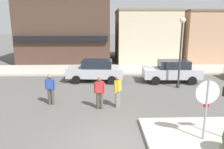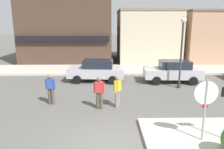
{
  "view_description": "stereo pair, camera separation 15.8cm",
  "coord_description": "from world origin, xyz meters",
  "px_view_note": "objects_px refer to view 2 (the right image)",
  "views": [
    {
      "loc": [
        -0.27,
        -6.64,
        4.12
      ],
      "look_at": [
        0.11,
        4.5,
        1.5
      ],
      "focal_mm": 35.0,
      "sensor_mm": 36.0,
      "label": 1
    },
    {
      "loc": [
        -0.12,
        -6.65,
        4.12
      ],
      "look_at": [
        0.11,
        4.5,
        1.5
      ],
      "focal_mm": 35.0,
      "sensor_mm": 36.0,
      "label": 2
    }
  ],
  "objects_px": {
    "lamp_post": "(182,42)",
    "pedestrian_crossing_far": "(118,90)",
    "pedestrian_crossing_near": "(99,92)",
    "pedestrian_kerb_side": "(51,88)",
    "stop_sign": "(205,103)",
    "parked_car_second": "(173,71)",
    "parked_car_nearest": "(97,70)"
  },
  "relations": [
    {
      "from": "pedestrian_kerb_side",
      "to": "parked_car_second",
      "type": "bearing_deg",
      "value": 29.36
    },
    {
      "from": "stop_sign",
      "to": "parked_car_second",
      "type": "relative_size",
      "value": 0.57
    },
    {
      "from": "pedestrian_crossing_near",
      "to": "pedestrian_kerb_side",
      "type": "distance_m",
      "value": 2.62
    },
    {
      "from": "stop_sign",
      "to": "pedestrian_kerb_side",
      "type": "bearing_deg",
      "value": 147.5
    },
    {
      "from": "stop_sign",
      "to": "lamp_post",
      "type": "relative_size",
      "value": 0.51
    },
    {
      "from": "parked_car_second",
      "to": "pedestrian_crossing_far",
      "type": "height_order",
      "value": "pedestrian_crossing_far"
    },
    {
      "from": "lamp_post",
      "to": "pedestrian_crossing_far",
      "type": "bearing_deg",
      "value": -141.91
    },
    {
      "from": "parked_car_second",
      "to": "parked_car_nearest",
      "type": "bearing_deg",
      "value": 176.07
    },
    {
      "from": "stop_sign",
      "to": "parked_car_nearest",
      "type": "xyz_separation_m",
      "value": [
        -4.08,
        8.61,
        -0.71
      ]
    },
    {
      "from": "lamp_post",
      "to": "pedestrian_kerb_side",
      "type": "bearing_deg",
      "value": -159.79
    },
    {
      "from": "stop_sign",
      "to": "pedestrian_crossing_far",
      "type": "xyz_separation_m",
      "value": [
        -2.8,
        3.5,
        -0.65
      ]
    },
    {
      "from": "stop_sign",
      "to": "parked_car_second",
      "type": "bearing_deg",
      "value": 80.59
    },
    {
      "from": "parked_car_nearest",
      "to": "pedestrian_kerb_side",
      "type": "relative_size",
      "value": 2.56
    },
    {
      "from": "parked_car_nearest",
      "to": "parked_car_second",
      "type": "relative_size",
      "value": 1.01
    },
    {
      "from": "pedestrian_crossing_far",
      "to": "lamp_post",
      "type": "bearing_deg",
      "value": 38.09
    },
    {
      "from": "parked_car_second",
      "to": "pedestrian_crossing_near",
      "type": "relative_size",
      "value": 2.53
    },
    {
      "from": "parked_car_second",
      "to": "pedestrian_crossing_far",
      "type": "bearing_deg",
      "value": -131.29
    },
    {
      "from": "pedestrian_crossing_near",
      "to": "pedestrian_kerb_side",
      "type": "bearing_deg",
      "value": 165.06
    },
    {
      "from": "stop_sign",
      "to": "parked_car_nearest",
      "type": "distance_m",
      "value": 9.56
    },
    {
      "from": "parked_car_nearest",
      "to": "parked_car_second",
      "type": "distance_m",
      "value": 5.46
    },
    {
      "from": "parked_car_nearest",
      "to": "pedestrian_crossing_near",
      "type": "relative_size",
      "value": 2.56
    },
    {
      "from": "parked_car_nearest",
      "to": "parked_car_second",
      "type": "xyz_separation_m",
      "value": [
        5.45,
        -0.37,
        0.0
      ]
    },
    {
      "from": "pedestrian_kerb_side",
      "to": "pedestrian_crossing_near",
      "type": "bearing_deg",
      "value": -14.94
    },
    {
      "from": "pedestrian_kerb_side",
      "to": "parked_car_nearest",
      "type": "bearing_deg",
      "value": 65.21
    },
    {
      "from": "parked_car_second",
      "to": "stop_sign",
      "type": "bearing_deg",
      "value": -99.41
    },
    {
      "from": "lamp_post",
      "to": "parked_car_nearest",
      "type": "relative_size",
      "value": 1.1
    },
    {
      "from": "parked_car_nearest",
      "to": "lamp_post",
      "type": "bearing_deg",
      "value": -18.74
    },
    {
      "from": "pedestrian_crossing_far",
      "to": "pedestrian_kerb_side",
      "type": "bearing_deg",
      "value": 172.24
    },
    {
      "from": "parked_car_nearest",
      "to": "pedestrian_crossing_near",
      "type": "height_order",
      "value": "pedestrian_crossing_near"
    },
    {
      "from": "parked_car_nearest",
      "to": "pedestrian_crossing_near",
      "type": "bearing_deg",
      "value": -85.88
    },
    {
      "from": "stop_sign",
      "to": "pedestrian_crossing_near",
      "type": "distance_m",
      "value": 4.99
    },
    {
      "from": "stop_sign",
      "to": "lamp_post",
      "type": "xyz_separation_m",
      "value": [
        1.37,
        6.76,
        1.44
      ]
    }
  ]
}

